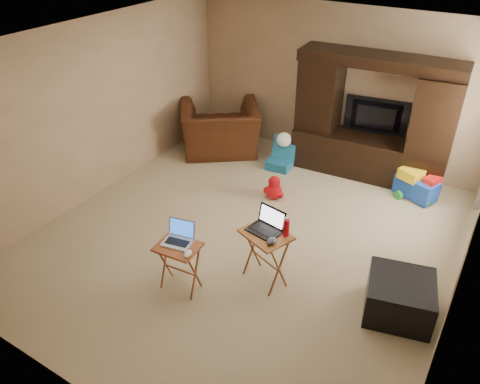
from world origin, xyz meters
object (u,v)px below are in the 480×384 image
Objects in this scene: ottoman at (399,297)px; tray_table_right at (265,257)px; mouse_right at (271,241)px; laptop_left at (177,235)px; mouse_left at (188,254)px; tray_table_left at (180,267)px; water_bottle at (286,228)px; push_toy at (417,184)px; child_rocker at (280,154)px; entertainment_center at (373,119)px; laptop_right at (264,222)px; recliner at (220,129)px; plush_toy at (274,187)px; television at (375,118)px.

ottoman is 1.49m from tray_table_right.
mouse_right is (0.13, -0.12, 0.37)m from tray_table_right.
laptop_left reaches higher than mouse_left.
tray_table_left reaches higher than ottoman.
mouse_left is (0.22, -0.10, -0.10)m from laptop_left.
water_bottle is (0.76, 0.76, 0.15)m from mouse_left.
push_toy is at bearing 72.56° from mouse_right.
tray_table_right is (1.11, -2.50, 0.08)m from child_rocker.
push_toy is (0.87, -0.29, -0.74)m from entertainment_center.
entertainment_center reaches higher than tray_table_left.
child_rocker is at bearing 134.51° from tray_table_right.
tray_table_right is (-1.03, -2.74, 0.11)m from push_toy.
laptop_left is (-0.03, 0.03, 0.42)m from tray_table_left.
tray_table_left is at bearing -157.65° from ottoman.
water_bottle is (-1.25, -0.22, 0.56)m from ottoman.
tray_table_right is 0.92m from mouse_left.
laptop_right is at bearing 36.82° from tray_table_left.
tray_table_right is (0.75, 0.61, 0.04)m from tray_table_left.
recliner reaches higher than mouse_left.
child_rocker is (1.17, 0.01, -0.16)m from recliner.
laptop_right is at bearing 27.97° from laptop_left.
tray_table_right is at bearing -88.60° from push_toy.
laptop_right is at bearing -97.79° from entertainment_center.
plush_toy is 2.10m from push_toy.
laptop_left reaches higher than ottoman.
mouse_right is (2.41, -2.61, 0.28)m from recliner.
push_toy is at bearing 50.55° from laptop_left.
mouse_right is at bearing -63.38° from plush_toy.
child_rocker is 2.74m from tray_table_right.
plush_toy is 1.79m from tray_table_right.
ottoman is at bearing -31.13° from plush_toy.
television is 0.76× the size of recliner.
recliner is at bearing -153.70° from push_toy.
entertainment_center is at bearing 71.45° from tray_table_left.
mouse_right is 0.23m from water_bottle.
push_toy is (0.87, -0.44, -0.70)m from television.
mouse_right reaches higher than tray_table_left.
tray_table_left is 2.88× the size of water_bottle.
push_toy is 2.98m from laptop_right.
entertainment_center reaches higher than laptop_left.
mouse_left is at bearing -85.41° from plush_toy.
water_bottle reaches higher than mouse_right.
plush_toy is 0.55× the size of ottoman.
mouse_left reaches higher than plush_toy.
ottoman is 2.15× the size of laptop_left.
laptop_right is (-1.49, -0.28, 0.58)m from ottoman.
laptop_right is 0.24m from mouse_right.
water_bottle reaches higher than laptop_left.
tray_table_left is (0.36, -3.11, 0.04)m from child_rocker.
entertainment_center is 0.15m from television.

